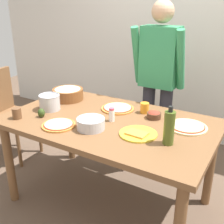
{
  "coord_description": "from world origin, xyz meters",
  "views": [
    {
      "loc": [
        1.03,
        -1.67,
        1.62
      ],
      "look_at": [
        0.0,
        0.05,
        0.81
      ],
      "focal_mm": 44.97,
      "sensor_mm": 36.0,
      "label": 1
    }
  ],
  "objects_px": {
    "mixing_bowl_steel": "(91,124)",
    "popcorn_bowl": "(68,93)",
    "person_cook": "(159,77)",
    "steel_pot": "(50,102)",
    "salt_shaker": "(112,114)",
    "plate_with_slice": "(138,134)",
    "dining_table": "(109,131)",
    "pizza_second_cooked": "(118,108)",
    "chair_wooden_left": "(8,109)",
    "avocado": "(41,113)",
    "olive_oil_bottle": "(169,128)",
    "pizza_cooked_on_tray": "(59,125)",
    "cup_orange": "(145,108)",
    "pizza_raw_on_board": "(187,127)",
    "cup_small_brown": "(17,113)",
    "small_sauce_bowl": "(154,115)"
  },
  "relations": [
    {
      "from": "avocado",
      "to": "cup_small_brown",
      "type": "bearing_deg",
      "value": -140.47
    },
    {
      "from": "pizza_cooked_on_tray",
      "to": "popcorn_bowl",
      "type": "height_order",
      "value": "popcorn_bowl"
    },
    {
      "from": "popcorn_bowl",
      "to": "small_sauce_bowl",
      "type": "bearing_deg",
      "value": -0.14
    },
    {
      "from": "pizza_raw_on_board",
      "to": "pizza_second_cooked",
      "type": "height_order",
      "value": "same"
    },
    {
      "from": "dining_table",
      "to": "pizza_second_cooked",
      "type": "height_order",
      "value": "pizza_second_cooked"
    },
    {
      "from": "person_cook",
      "to": "avocado",
      "type": "distance_m",
      "value": 1.14
    },
    {
      "from": "steel_pot",
      "to": "dining_table",
      "type": "bearing_deg",
      "value": 6.43
    },
    {
      "from": "mixing_bowl_steel",
      "to": "cup_small_brown",
      "type": "distance_m",
      "value": 0.61
    },
    {
      "from": "cup_orange",
      "to": "cup_small_brown",
      "type": "relative_size",
      "value": 1.0
    },
    {
      "from": "plate_with_slice",
      "to": "cup_orange",
      "type": "relative_size",
      "value": 3.06
    },
    {
      "from": "avocado",
      "to": "mixing_bowl_steel",
      "type": "bearing_deg",
      "value": 2.83
    },
    {
      "from": "dining_table",
      "to": "mixing_bowl_steel",
      "type": "height_order",
      "value": "mixing_bowl_steel"
    },
    {
      "from": "steel_pot",
      "to": "chair_wooden_left",
      "type": "bearing_deg",
      "value": 166.71
    },
    {
      "from": "salt_shaker",
      "to": "steel_pot",
      "type": "bearing_deg",
      "value": -173.46
    },
    {
      "from": "pizza_cooked_on_tray",
      "to": "mixing_bowl_steel",
      "type": "height_order",
      "value": "mixing_bowl_steel"
    },
    {
      "from": "steel_pot",
      "to": "cup_small_brown",
      "type": "xyz_separation_m",
      "value": [
        -0.09,
        -0.27,
        -0.02
      ]
    },
    {
      "from": "dining_table",
      "to": "pizza_cooked_on_tray",
      "type": "bearing_deg",
      "value": -133.05
    },
    {
      "from": "chair_wooden_left",
      "to": "mixing_bowl_steel",
      "type": "distance_m",
      "value": 1.36
    },
    {
      "from": "dining_table",
      "to": "cup_orange",
      "type": "height_order",
      "value": "cup_orange"
    },
    {
      "from": "dining_table",
      "to": "pizza_cooked_on_tray",
      "type": "xyz_separation_m",
      "value": [
        -0.26,
        -0.28,
        0.1
      ]
    },
    {
      "from": "cup_orange",
      "to": "mixing_bowl_steel",
      "type": "bearing_deg",
      "value": -113.11
    },
    {
      "from": "pizza_cooked_on_tray",
      "to": "small_sauce_bowl",
      "type": "xyz_separation_m",
      "value": [
        0.54,
        0.49,
        0.02
      ]
    },
    {
      "from": "salt_shaker",
      "to": "plate_with_slice",
      "type": "bearing_deg",
      "value": -22.49
    },
    {
      "from": "small_sauce_bowl",
      "to": "olive_oil_bottle",
      "type": "height_order",
      "value": "olive_oil_bottle"
    },
    {
      "from": "popcorn_bowl",
      "to": "avocado",
      "type": "relative_size",
      "value": 4.0
    },
    {
      "from": "pizza_second_cooked",
      "to": "mixing_bowl_steel",
      "type": "relative_size",
      "value": 1.37
    },
    {
      "from": "pizza_cooked_on_tray",
      "to": "popcorn_bowl",
      "type": "distance_m",
      "value": 0.58
    },
    {
      "from": "chair_wooden_left",
      "to": "pizza_cooked_on_tray",
      "type": "bearing_deg",
      "value": -20.69
    },
    {
      "from": "chair_wooden_left",
      "to": "cup_small_brown",
      "type": "bearing_deg",
      "value": -33.35
    },
    {
      "from": "pizza_second_cooked",
      "to": "avocado",
      "type": "height_order",
      "value": "avocado"
    },
    {
      "from": "pizza_second_cooked",
      "to": "olive_oil_bottle",
      "type": "relative_size",
      "value": 1.07
    },
    {
      "from": "olive_oil_bottle",
      "to": "salt_shaker",
      "type": "xyz_separation_m",
      "value": [
        -0.49,
        0.13,
        -0.06
      ]
    },
    {
      "from": "pizza_second_cooked",
      "to": "popcorn_bowl",
      "type": "bearing_deg",
      "value": -178.05
    },
    {
      "from": "popcorn_bowl",
      "to": "olive_oil_bottle",
      "type": "xyz_separation_m",
      "value": [
        1.09,
        -0.34,
        0.05
      ]
    },
    {
      "from": "mixing_bowl_steel",
      "to": "popcorn_bowl",
      "type": "bearing_deg",
      "value": 142.85
    },
    {
      "from": "pizza_second_cooked",
      "to": "olive_oil_bottle",
      "type": "bearing_deg",
      "value": -31.82
    },
    {
      "from": "pizza_raw_on_board",
      "to": "cup_small_brown",
      "type": "distance_m",
      "value": 1.29
    },
    {
      "from": "mixing_bowl_steel",
      "to": "cup_orange",
      "type": "height_order",
      "value": "cup_orange"
    },
    {
      "from": "small_sauce_bowl",
      "to": "salt_shaker",
      "type": "relative_size",
      "value": 1.04
    },
    {
      "from": "person_cook",
      "to": "steel_pot",
      "type": "bearing_deg",
      "value": -127.47
    },
    {
      "from": "chair_wooden_left",
      "to": "avocado",
      "type": "xyz_separation_m",
      "value": [
        0.84,
        -0.34,
        0.25
      ]
    },
    {
      "from": "dining_table",
      "to": "salt_shaker",
      "type": "distance_m",
      "value": 0.15
    },
    {
      "from": "dining_table",
      "to": "steel_pot",
      "type": "bearing_deg",
      "value": -173.57
    },
    {
      "from": "dining_table",
      "to": "pizza_raw_on_board",
      "type": "xyz_separation_m",
      "value": [
        0.56,
        0.18,
        0.1
      ]
    },
    {
      "from": "pizza_raw_on_board",
      "to": "chair_wooden_left",
      "type": "bearing_deg",
      "value": -178.45
    },
    {
      "from": "plate_with_slice",
      "to": "salt_shaker",
      "type": "xyz_separation_m",
      "value": [
        -0.27,
        0.11,
        0.04
      ]
    },
    {
      "from": "pizza_second_cooked",
      "to": "avocado",
      "type": "relative_size",
      "value": 3.92
    },
    {
      "from": "pizza_cooked_on_tray",
      "to": "cup_small_brown",
      "type": "bearing_deg",
      "value": -171.3
    },
    {
      "from": "steel_pot",
      "to": "avocado",
      "type": "xyz_separation_m",
      "value": [
        0.05,
        -0.16,
        -0.03
      ]
    },
    {
      "from": "dining_table",
      "to": "pizza_raw_on_board",
      "type": "bearing_deg",
      "value": 17.51
    }
  ]
}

